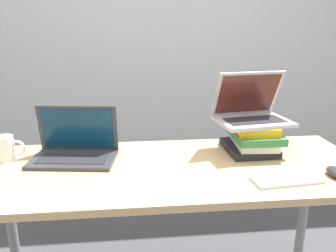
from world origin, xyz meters
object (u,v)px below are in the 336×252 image
Objects in this scene: laptop_left at (75,149)px; book_stack at (252,137)px; mug at (5,148)px; laptop_on_books at (251,112)px; wireless_keyboard at (287,179)px.

laptop_left is 0.83m from book_stack.
mug is (-0.31, 0.01, 0.01)m from laptop_left.
wireless_keyboard is (0.03, -0.35, -0.18)m from laptop_on_books.
wireless_keyboard is at bearing -84.34° from laptop_on_books.
laptop_left is 2.84× the size of mug.
laptop_left is 0.31m from mug.
book_stack is 0.33m from wireless_keyboard.
book_stack is 0.78× the size of laptop_on_books.
mug is at bearing -179.02° from laptop_on_books.
laptop_left is at bearing 159.85° from wireless_keyboard.
book_stack is 0.12m from laptop_on_books.
laptop_left is at bearing -177.64° from laptop_on_books.
laptop_left is 0.83m from laptop_on_books.
laptop_on_books is 1.13m from mug.
laptop_on_books reaches higher than wireless_keyboard.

